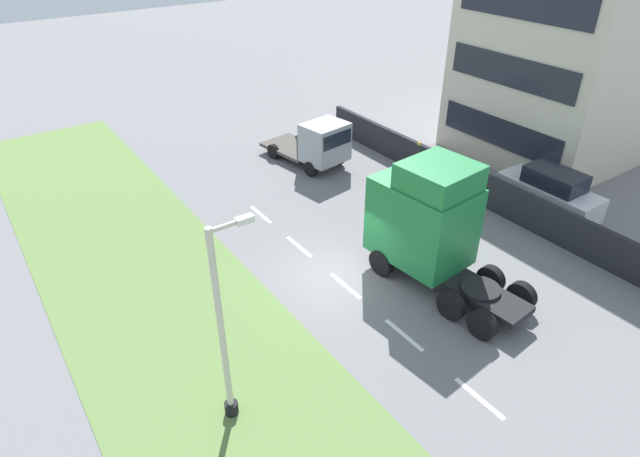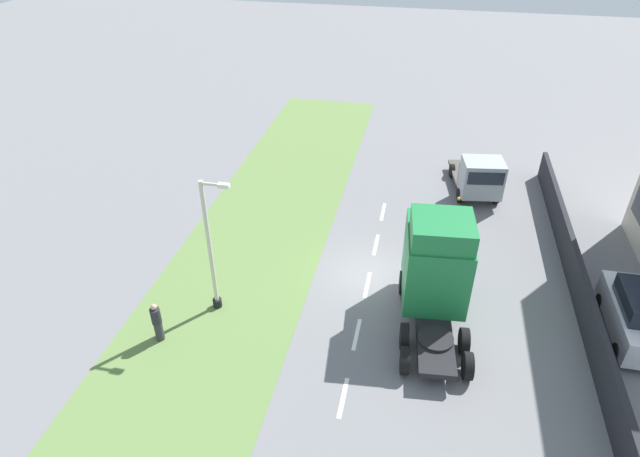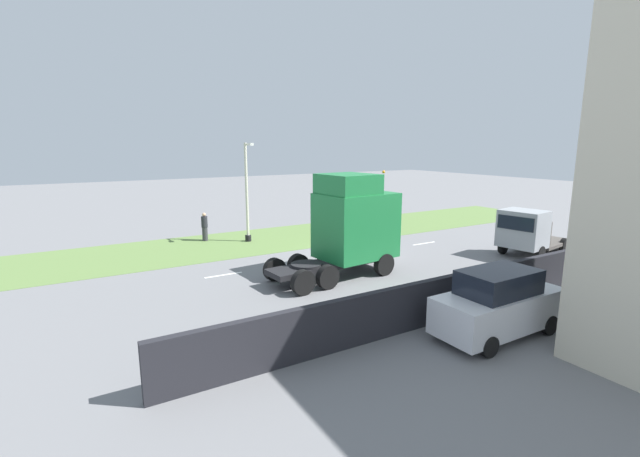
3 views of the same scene
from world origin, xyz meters
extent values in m
plane|color=slate|center=(0.00, 0.00, 0.00)|extent=(120.00, 120.00, 0.00)
cube|color=#607F42|center=(-6.00, 0.00, 0.01)|extent=(7.00, 44.00, 0.01)
cube|color=white|center=(0.00, -7.10, 0.00)|extent=(0.16, 1.80, 0.00)
cube|color=white|center=(0.00, -3.90, 0.00)|extent=(0.16, 1.80, 0.00)
cube|color=white|center=(0.00, -0.70, 0.00)|extent=(0.16, 1.80, 0.00)
cube|color=white|center=(0.00, 2.50, 0.00)|extent=(0.16, 1.80, 0.00)
cube|color=white|center=(0.00, 5.70, 0.00)|extent=(0.16, 1.80, 0.00)
cube|color=#232328|center=(9.00, 0.00, 0.79)|extent=(0.25, 24.00, 1.57)
cube|color=black|center=(2.93, -2.93, 0.67)|extent=(1.94, 6.38, 0.24)
cube|color=#1E7A3D|center=(2.80, -1.53, 2.30)|extent=(2.79, 3.67, 3.03)
cube|color=black|center=(2.64, 0.23, 1.63)|extent=(2.11, 0.25, 1.69)
cube|color=black|center=(2.64, 0.23, 2.96)|extent=(2.24, 0.26, 0.97)
cube|color=#1E7A3D|center=(2.84, -2.04, 4.26)|extent=(2.56, 2.45, 0.90)
sphere|color=orange|center=(3.38, -0.43, 4.78)|extent=(0.14, 0.14, 0.14)
cylinder|color=black|center=(3.06, -4.34, 0.85)|extent=(1.49, 1.49, 0.12)
cylinder|color=black|center=(1.59, -0.85, 0.52)|extent=(0.41, 1.06, 1.04)
cylinder|color=black|center=(3.86, -0.64, 0.52)|extent=(0.41, 1.06, 1.04)
cylinder|color=black|center=(1.89, -4.13, 0.52)|extent=(0.41, 1.06, 1.04)
cylinder|color=black|center=(4.17, -3.92, 0.52)|extent=(0.41, 1.06, 1.04)
cylinder|color=black|center=(2.00, -5.39, 0.52)|extent=(0.41, 1.06, 1.04)
cylinder|color=black|center=(4.28, -5.18, 0.52)|extent=(0.41, 1.06, 1.04)
cube|color=#999EA3|center=(5.10, 7.85, 1.58)|extent=(2.42, 2.08, 1.99)
cube|color=black|center=(5.23, 6.95, 1.98)|extent=(1.90, 0.33, 0.72)
cube|color=#4C4742|center=(4.72, 10.36, 0.49)|extent=(2.64, 3.58, 0.18)
cube|color=#4C4742|center=(4.96, 8.78, 1.28)|extent=(2.17, 0.42, 1.40)
cylinder|color=black|center=(6.09, 8.00, 0.40)|extent=(0.36, 0.83, 0.80)
cylinder|color=black|center=(4.10, 7.70, 0.40)|extent=(0.36, 0.83, 0.80)
cylinder|color=black|center=(5.64, 11.01, 0.40)|extent=(0.36, 0.83, 0.80)
cylinder|color=black|center=(3.65, 10.71, 0.40)|extent=(0.36, 0.83, 0.80)
cube|color=silver|center=(10.75, -1.60, 0.84)|extent=(1.79, 4.51, 1.14)
cylinder|color=black|center=(9.90, -0.13, 0.32)|extent=(0.20, 0.64, 0.64)
cylinder|color=black|center=(9.90, -3.06, 0.32)|extent=(0.20, 0.64, 0.64)
cylinder|color=black|center=(-6.11, -3.47, 0.20)|extent=(0.38, 0.38, 0.40)
cylinder|color=beige|center=(-6.11, -3.47, 3.07)|extent=(0.17, 0.17, 6.13)
cylinder|color=beige|center=(-5.66, -3.47, 6.03)|extent=(0.90, 0.12, 0.12)
cube|color=silver|center=(-5.21, -3.47, 6.03)|extent=(0.44, 0.20, 0.16)
cylinder|color=#333338|center=(-7.64, -5.77, 0.44)|extent=(0.34, 0.34, 0.88)
cylinder|color=#26262D|center=(-7.64, -5.77, 1.23)|extent=(0.39, 0.39, 0.70)
sphere|color=tan|center=(-7.64, -5.77, 1.70)|extent=(0.24, 0.24, 0.24)
camera|label=1|loc=(-9.79, -13.10, 12.35)|focal=30.00mm
camera|label=2|loc=(1.78, -19.47, 15.53)|focal=30.00mm
camera|label=3|loc=(18.87, -13.06, 6.01)|focal=24.00mm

